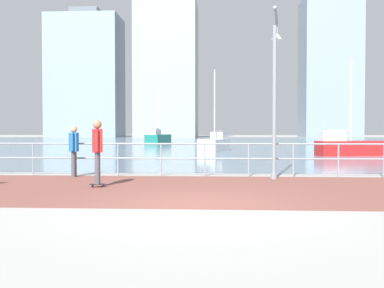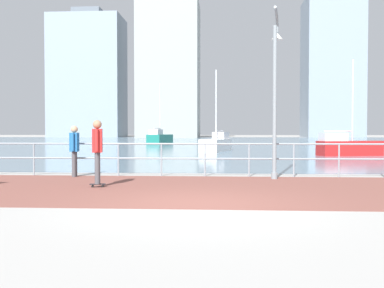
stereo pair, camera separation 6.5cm
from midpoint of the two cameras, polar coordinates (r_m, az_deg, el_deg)
The scene contains 13 objects.
ground at distance 48.68m, azimuth 2.79°, elevation -0.03°, with size 220.00×220.00×0.00m, color #ADAAA5.
brick_paving at distance 11.22m, azimuth 1.00°, elevation -5.74°, with size 28.00×6.00×0.01m, color brown.
harbor_water at distance 59.13m, azimuth 2.88°, elevation 0.27°, with size 180.00×88.00×0.00m, color #6B899E.
waterfront_railing at distance 14.14m, azimuth 1.50°, elevation -1.21°, with size 25.25×0.06×1.07m.
lamppost at distance 13.86m, azimuth 10.49°, elevation 7.58°, with size 0.41×0.80×5.21m.
skateboarder at distance 11.65m, azimuth -12.22°, elevation -0.37°, with size 0.41×0.56×1.73m.
bystander at distance 14.51m, azimuth -15.06°, elevation -0.36°, with size 0.27×0.56×1.62m.
sailboat_blue at distance 31.55m, azimuth 2.93°, elevation 0.04°, with size 2.32×4.30×5.77m.
sailboat_navy at distance 27.78m, azimuth 19.38°, elevation -0.29°, with size 4.21×2.13×5.66m.
sailboat_teal at distance 50.03m, azimuth -4.45°, elevation 0.77°, with size 2.46×5.10×6.88m.
tower_beige at distance 110.55m, azimuth -13.51°, elevation 8.41°, with size 16.84×11.18×30.65m.
tower_glass at distance 100.74m, azimuth -3.21°, elevation 9.58°, with size 13.21×14.19×32.27m.
tower_slate at distance 113.05m, azimuth 17.24°, elevation 9.35°, with size 13.12×11.39×35.04m.
Camera 1 is at (0.42, -8.66, 1.45)m, focal length 41.50 mm.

